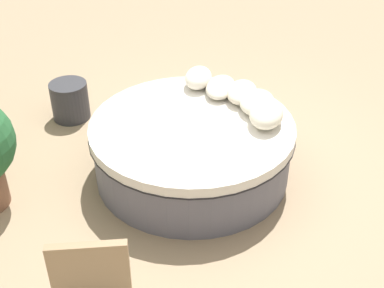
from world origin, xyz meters
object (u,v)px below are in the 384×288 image
throw_pillow_0 (266,114)px  throw_pillow_4 (198,78)px  round_bed (192,148)px  throw_pillow_3 (221,87)px  throw_pillow_1 (257,102)px  throw_pillow_2 (242,92)px  side_table (70,101)px

throw_pillow_0 → throw_pillow_4: size_ratio=1.20×
round_bed → throw_pillow_3: bearing=166.5°
throw_pillow_1 → throw_pillow_3: (-0.28, -0.43, -0.02)m
round_bed → throw_pillow_0: bearing=103.3°
throw_pillow_1 → throw_pillow_0: bearing=26.1°
throw_pillow_2 → throw_pillow_3: throw_pillow_2 is taller
throw_pillow_0 → throw_pillow_1: (-0.24, -0.12, -0.02)m
round_bed → side_table: round_bed is taller
round_bed → throw_pillow_0: size_ratio=4.09×
throw_pillow_1 → throw_pillow_3: bearing=-123.1°
throw_pillow_4 → round_bed: bearing=7.6°
throw_pillow_0 → throw_pillow_2: (-0.42, -0.30, -0.02)m
throw_pillow_2 → throw_pillow_4: 0.54m
throw_pillow_2 → throw_pillow_3: 0.26m
throw_pillow_4 → side_table: size_ratio=0.90×
throw_pillow_4 → side_table: bearing=-90.0°
round_bed → throw_pillow_0: 0.83m
round_bed → throw_pillow_0: (-0.17, 0.71, 0.41)m
round_bed → throw_pillow_2: size_ratio=4.22×
throw_pillow_0 → throw_pillow_3: 0.75m
throw_pillow_3 → throw_pillow_1: bearing=56.9°
throw_pillow_3 → throw_pillow_4: size_ratio=1.26×
throw_pillow_0 → side_table: 2.52m
round_bed → throw_pillow_3: throw_pillow_3 is taller
round_bed → throw_pillow_1: 0.81m
throw_pillow_1 → throw_pillow_4: bearing=-118.2°
throw_pillow_2 → throw_pillow_4: size_ratio=1.17×
throw_pillow_3 → side_table: 1.91m
throw_pillow_2 → throw_pillow_0: bearing=35.1°
throw_pillow_1 → throw_pillow_2: 0.26m
throw_pillow_1 → throw_pillow_2: size_ratio=0.99×
round_bed → throw_pillow_0: throw_pillow_0 is taller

